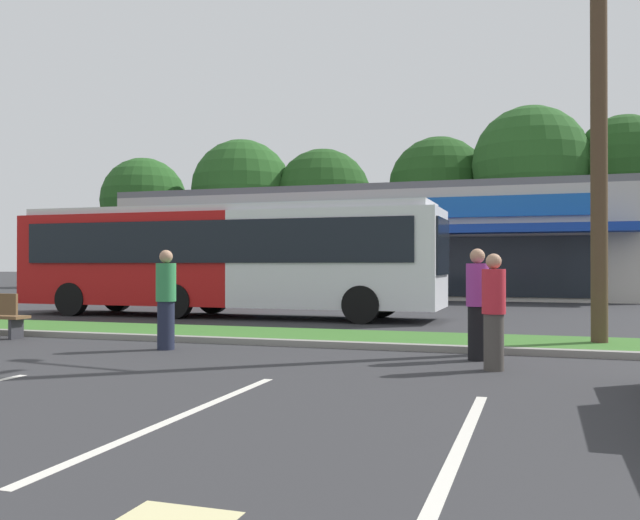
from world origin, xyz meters
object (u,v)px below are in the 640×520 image
car_0 (207,284)px  pedestrian_by_pole (166,299)px  pedestrian_mid (494,312)px  city_bus (224,257)px  utility_pole (591,35)px  pedestrian_near_bench (477,304)px  car_1 (349,285)px

car_0 → pedestrian_by_pole: size_ratio=2.47×
pedestrian_mid → city_bus: bearing=-34.3°
utility_pole → pedestrian_mid: 6.10m
city_bus → pedestrian_near_bench: (7.96, -7.22, -0.86)m
city_bus → pedestrian_by_pole: bearing=-71.8°
utility_pole → pedestrian_near_bench: (-1.86, -2.25, -4.88)m
city_bus → pedestrian_near_bench: size_ratio=7.16×
pedestrian_near_bench → pedestrian_by_pole: (-5.52, -0.28, 0.00)m
car_1 → pedestrian_mid: size_ratio=2.78×
utility_pole → pedestrian_by_pole: (-7.38, -2.53, -4.87)m
pedestrian_near_bench → pedestrian_mid: 1.06m
utility_pole → car_1: bearing=124.2°
city_bus → pedestrian_near_bench: bearing=-42.0°
utility_pole → pedestrian_by_pole: bearing=-161.0°
car_1 → pedestrian_near_bench: (5.90, -13.67, 0.14)m
pedestrian_by_pole → city_bus: bearing=-47.2°
city_bus → car_0: (-4.00, 6.73, -1.02)m
pedestrian_near_bench → pedestrian_mid: (0.32, -1.01, -0.05)m
utility_pole → pedestrian_mid: utility_pole is taller
utility_pole → car_0: utility_pole is taller
city_bus → pedestrian_mid: (8.28, -8.23, -0.91)m
utility_pole → pedestrian_by_pole: utility_pole is taller
city_bus → car_1: size_ratio=2.72×
car_0 → pedestrian_near_bench: size_ratio=2.48×
city_bus → pedestrian_by_pole: city_bus is taller
pedestrian_by_pole → car_1: bearing=-63.7°
car_0 → pedestrian_near_bench: (11.96, -13.95, 0.15)m
car_0 → pedestrian_near_bench: 18.38m
car_1 → pedestrian_mid: 15.94m
pedestrian_near_bench → pedestrian_mid: bearing=-130.7°
city_bus → car_1: (2.06, 6.45, -1.01)m
utility_pole → city_bus: bearing=153.2°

